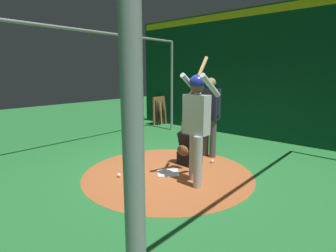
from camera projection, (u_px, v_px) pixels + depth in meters
name	position (u px, v px, depth m)	size (l,w,h in m)	color
ground_plane	(168.00, 173.00, 5.25)	(25.14, 25.14, 0.00)	#287A38
dirt_circle	(168.00, 173.00, 5.25)	(3.30, 3.30, 0.01)	#B76033
home_plate	(168.00, 173.00, 5.25)	(0.42, 0.42, 0.01)	white
batter	(197.00, 118.00, 4.57)	(0.68, 0.49, 2.23)	#B3B3B7
catcher	(189.00, 148.00, 5.65)	(0.58, 0.40, 0.95)	black
umpire	(210.00, 113.00, 6.11)	(0.23, 0.49, 1.83)	#4C4C51
back_wall	(257.00, 74.00, 7.80)	(0.22, 9.14, 3.77)	#0C3D26
cage_frame	(168.00, 63.00, 4.83)	(6.31, 5.22, 2.95)	gray
bat_rack	(162.00, 111.00, 10.20)	(0.94, 0.20, 1.05)	olive
baseball_0	(212.00, 161.00, 5.85)	(0.07, 0.07, 0.07)	white
baseball_1	(119.00, 175.00, 5.04)	(0.07, 0.07, 0.07)	white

